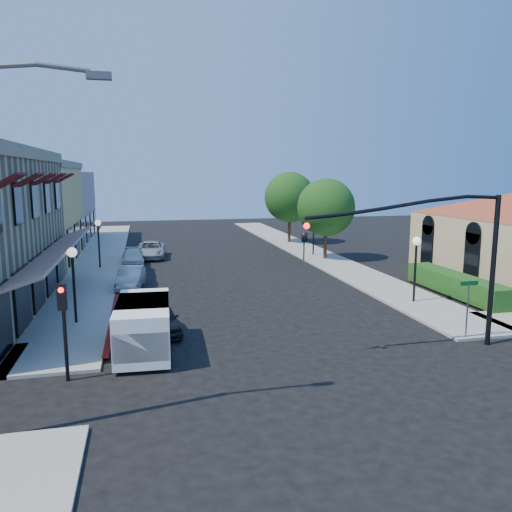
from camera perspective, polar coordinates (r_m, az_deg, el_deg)
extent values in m
plane|color=black|center=(17.50, 6.32, -13.55)|extent=(120.00, 120.00, 0.00)
cube|color=#99978B|center=(42.86, -17.22, -0.11)|extent=(3.50, 50.00, 0.12)
cube|color=#99978B|center=(45.01, 5.57, 0.70)|extent=(3.50, 50.00, 0.12)
cube|color=maroon|center=(24.21, -16.05, -7.31)|extent=(0.25, 10.00, 0.06)
cube|color=tan|center=(26.73, -24.67, 10.68)|extent=(0.50, 18.20, 0.60)
cube|color=#561416|center=(26.79, -21.79, 0.65)|extent=(1.75, 17.00, 0.67)
cube|color=#531012|center=(19.73, -26.49, 7.68)|extent=(1.02, 1.50, 0.60)
cube|color=#531012|center=(23.05, -24.54, 7.92)|extent=(1.02, 1.50, 0.60)
cube|color=#531012|center=(26.39, -23.07, 8.09)|extent=(1.02, 1.50, 0.60)
cube|color=#531012|center=(29.75, -21.94, 8.22)|extent=(1.02, 1.50, 0.60)
cube|color=#531012|center=(33.11, -21.03, 8.32)|extent=(1.02, 1.50, 0.60)
cube|color=black|center=(20.05, -27.19, -6.72)|extent=(0.12, 2.60, 2.60)
cube|color=black|center=(23.25, -25.16, -4.46)|extent=(0.12, 2.60, 2.60)
cube|color=black|center=(26.50, -23.64, -2.74)|extent=(0.12, 2.60, 2.60)
cube|color=black|center=(29.79, -22.46, -1.40)|extent=(0.12, 2.60, 2.60)
cube|color=black|center=(33.10, -21.51, -0.33)|extent=(0.12, 2.60, 2.60)
cube|color=#E4B366|center=(42.52, -26.69, 4.32)|extent=(10.00, 12.00, 7.60)
cube|color=tan|center=(54.24, -23.71, 5.08)|extent=(10.00, 12.00, 7.00)
cube|color=black|center=(33.64, 23.45, 0.04)|extent=(0.12, 1.40, 2.80)
cube|color=black|center=(37.73, 18.98, 1.23)|extent=(0.12, 1.40, 2.80)
cube|color=#1A4814|center=(30.40, 21.82, -4.24)|extent=(1.40, 8.00, 1.10)
cylinder|color=#362015|center=(40.22, 7.91, 1.05)|extent=(0.28, 0.28, 2.10)
sphere|color=#1A4814|center=(39.90, 8.01, 5.53)|extent=(4.56, 4.56, 4.56)
cylinder|color=#362015|center=(49.61, 3.82, 2.78)|extent=(0.28, 0.28, 2.27)
sphere|color=#1A4814|center=(49.34, 3.86, 6.72)|extent=(4.94, 4.94, 4.94)
cylinder|color=black|center=(21.74, 25.44, -1.61)|extent=(0.20, 0.20, 6.00)
cylinder|color=black|center=(19.25, 16.78, 5.41)|extent=(7.80, 0.14, 0.14)
imported|color=black|center=(17.73, 5.61, 2.54)|extent=(0.20, 0.16, 1.00)
sphere|color=#FF0C0C|center=(17.53, 5.81, 3.44)|extent=(0.22, 0.22, 0.22)
cylinder|color=black|center=(17.70, -20.96, -8.68)|extent=(0.12, 0.12, 3.00)
cube|color=black|center=(17.19, -21.30, -4.38)|extent=(0.28, 0.22, 0.85)
sphere|color=#FF0C0C|center=(17.02, -21.41, -3.65)|extent=(0.18, 0.18, 0.18)
cylinder|color=#595B5E|center=(13.67, -25.06, 18.88)|extent=(3.00, 0.12, 0.12)
cube|color=#595B5E|center=(13.43, -17.52, 19.05)|extent=(0.60, 0.25, 0.18)
cylinder|color=#595B5E|center=(22.35, 23.00, -5.76)|extent=(0.06, 0.06, 2.50)
cube|color=#0C591E|center=(22.10, 23.19, -2.88)|extent=(0.80, 0.04, 0.18)
cylinder|color=black|center=(23.97, -20.05, -3.74)|extent=(0.12, 0.12, 3.20)
sphere|color=white|center=(23.65, -20.29, 0.40)|extent=(0.44, 0.44, 0.44)
cylinder|color=black|center=(37.68, -17.50, 0.99)|extent=(0.12, 0.12, 3.20)
sphere|color=white|center=(37.48, -17.63, 3.64)|extent=(0.44, 0.44, 0.44)
cylinder|color=black|center=(27.53, 17.71, -1.97)|extent=(0.12, 0.12, 3.20)
sphere|color=white|center=(27.26, 17.89, 1.64)|extent=(0.44, 0.44, 0.44)
cylinder|color=black|center=(41.91, 6.58, 2.17)|extent=(0.12, 0.12, 3.20)
sphere|color=white|center=(41.73, 6.62, 4.55)|extent=(0.44, 0.44, 0.44)
cube|color=white|center=(19.69, -12.75, -7.75)|extent=(2.15, 4.61, 1.85)
cube|color=white|center=(17.86, -12.98, -9.89)|extent=(1.93, 0.70, 1.03)
cube|color=black|center=(18.04, -12.99, -7.98)|extent=(1.75, 0.18, 0.93)
cube|color=black|center=(19.85, -12.76, -6.21)|extent=(2.09, 2.76, 0.93)
cylinder|color=black|center=(18.53, -15.61, -11.38)|extent=(0.29, 0.69, 0.68)
cylinder|color=black|center=(21.43, -14.87, -8.49)|extent=(0.29, 0.69, 0.68)
cylinder|color=black|center=(18.44, -10.09, -11.28)|extent=(0.29, 0.69, 0.68)
cylinder|color=black|center=(21.36, -10.14, -8.38)|extent=(0.29, 0.69, 0.68)
imported|color=black|center=(22.08, -10.91, -7.06)|extent=(1.91, 3.77, 1.23)
imported|color=#BABCC0|center=(30.90, -14.14, -2.41)|extent=(1.81, 4.04, 1.29)
imported|color=white|center=(39.02, -13.91, -0.11)|extent=(1.70, 3.95, 1.13)
imported|color=#B0B4B6|center=(41.65, -11.94, 0.69)|extent=(2.55, 4.97, 1.34)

